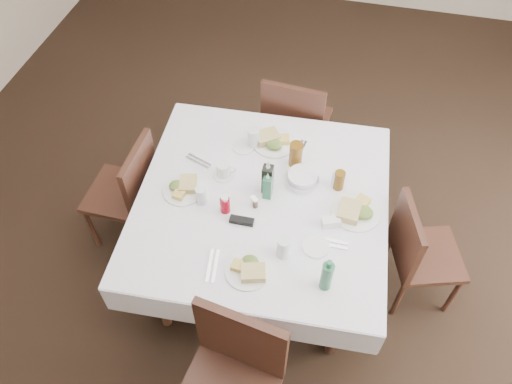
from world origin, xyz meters
TOP-DOWN VIEW (x-y plane):
  - ground_plane at (0.00, 0.00)m, footprint 7.00×7.00m
  - room_shell at (0.00, 0.00)m, footprint 6.04×7.04m
  - dining_table at (-0.17, -0.14)m, footprint 1.55×1.55m
  - chair_north at (-0.13, 0.78)m, footprint 0.49×0.49m
  - chair_south at (-0.09, -1.12)m, footprint 0.54×0.54m
  - chair_east at (0.79, -0.10)m, footprint 0.51×0.51m
  - chair_west at (-1.08, -0.08)m, footprint 0.43×0.43m
  - meal_north at (-0.20, 0.31)m, footprint 0.28×0.28m
  - meal_south at (-0.12, -0.64)m, footprint 0.24×0.24m
  - meal_east at (0.38, -0.12)m, footprint 0.29×0.29m
  - meal_west at (-0.64, -0.19)m, footprint 0.24×0.24m
  - side_plate_a at (-0.38, 0.23)m, footprint 0.14×0.14m
  - side_plate_b at (0.19, -0.40)m, footprint 0.15×0.15m
  - water_n at (-0.32, 0.27)m, footprint 0.07×0.07m
  - water_s at (0.03, -0.49)m, footprint 0.07×0.07m
  - water_e at (0.24, 0.06)m, footprint 0.06×0.06m
  - water_w at (-0.51, -0.25)m, footprint 0.06×0.06m
  - iced_tea_a at (-0.03, 0.17)m, footprint 0.08×0.08m
  - iced_tea_b at (0.26, 0.05)m, footprint 0.06×0.06m
  - bread_basket at (0.04, 0.04)m, footprint 0.20×0.20m
  - oil_cruet_dark at (-0.15, -0.07)m, footprint 0.06×0.06m
  - oil_cruet_green at (-0.14, -0.12)m, footprint 0.05×0.05m
  - ketchup_bottle at (-0.35, -0.28)m, footprint 0.06×0.06m
  - salt_shaker at (-0.21, -0.20)m, footprint 0.03×0.03m
  - pepper_shaker at (-0.19, -0.21)m, footprint 0.03×0.03m
  - coffee_mug at (-0.43, -0.02)m, footprint 0.14×0.13m
  - sunglasses at (-0.24, -0.34)m, footprint 0.14×0.05m
  - green_bottle at (0.28, -0.63)m, footprint 0.06×0.06m
  - sugar_caddy at (0.25, -0.24)m, footprint 0.12×0.09m
  - cutlery_n at (-0.02, 0.30)m, footprint 0.06×0.16m
  - cutlery_s at (-0.32, -0.65)m, footprint 0.08×0.21m
  - cutlery_e at (0.26, -0.36)m, footprint 0.21×0.05m
  - cutlery_w at (-0.62, 0.05)m, footprint 0.18×0.10m

SIDE VIEW (x-z plane):
  - ground_plane at x=0.00m, z-range 0.00..0.00m
  - chair_east at x=0.79m, z-range 0.06..0.92m
  - chair_west at x=-1.08m, z-range 0.06..0.96m
  - chair_north at x=-0.13m, z-range 0.07..1.01m
  - chair_south at x=-0.09m, z-range 0.07..1.06m
  - dining_table at x=-0.17m, z-range 0.31..1.07m
  - cutlery_n at x=-0.02m, z-range 0.76..0.77m
  - cutlery_w at x=-0.62m, z-range 0.76..0.77m
  - cutlery_s at x=-0.32m, z-range 0.76..0.77m
  - cutlery_e at x=0.26m, z-range 0.76..0.77m
  - side_plate_a at x=-0.38m, z-range 0.76..0.77m
  - side_plate_b at x=0.19m, z-range 0.76..0.77m
  - sunglasses at x=-0.24m, z-range 0.76..0.79m
  - meal_west at x=-0.64m, z-range 0.76..0.81m
  - meal_south at x=-0.12m, z-range 0.76..0.81m
  - meal_north at x=-0.20m, z-range 0.76..0.82m
  - meal_east at x=0.38m, z-range 0.76..0.82m
  - sugar_caddy at x=0.25m, z-range 0.76..0.81m
  - bread_basket at x=0.04m, z-range 0.76..0.83m
  - pepper_shaker at x=-0.19m, z-range 0.76..0.83m
  - salt_shaker at x=-0.21m, z-range 0.76..0.83m
  - coffee_mug at x=-0.43m, z-range 0.76..0.85m
  - water_e at x=0.24m, z-range 0.76..0.87m
  - water_w at x=-0.51m, z-range 0.76..0.88m
  - ketchup_bottle at x=-0.35m, z-range 0.76..0.88m
  - iced_tea_b at x=0.26m, z-range 0.76..0.89m
  - water_n at x=-0.32m, z-range 0.76..0.90m
  - water_s at x=0.03m, z-range 0.76..0.90m
  - iced_tea_a at x=-0.03m, z-range 0.76..0.93m
  - oil_cruet_green at x=-0.14m, z-range 0.75..0.96m
  - green_bottle at x=0.28m, z-range 0.75..0.98m
  - oil_cruet_dark at x=-0.15m, z-range 0.74..1.00m
  - room_shell at x=0.00m, z-range 0.31..3.11m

